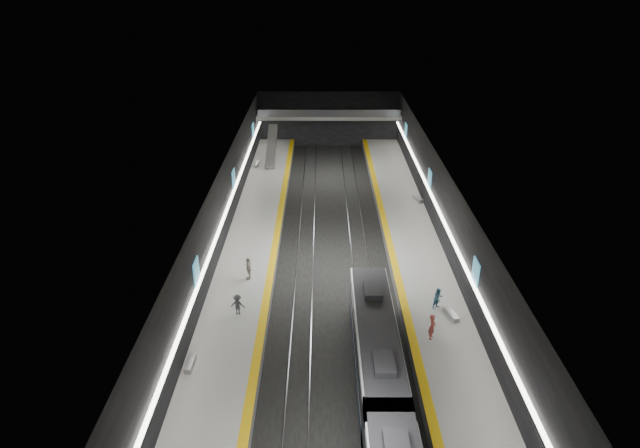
{
  "coord_description": "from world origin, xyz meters",
  "views": [
    {
      "loc": [
        -1.06,
        -40.46,
        24.54
      ],
      "look_at": [
        -1.16,
        4.68,
        2.2
      ],
      "focal_mm": 30.0,
      "sensor_mm": 36.0,
      "label": 1
    }
  ],
  "objects_px": {
    "train": "(388,429)",
    "passenger_right_b": "(438,299)",
    "escalator": "(272,146)",
    "bench_left_near": "(190,364)",
    "passenger_right_a": "(432,327)",
    "bench_right_far": "(418,199)",
    "bench_left_far": "(256,164)",
    "passenger_left_b": "(238,305)",
    "bench_right_near": "(451,314)",
    "passenger_left_a": "(249,268)"
  },
  "relations": [
    {
      "from": "bench_right_far",
      "to": "passenger_right_a",
      "type": "relative_size",
      "value": 0.92
    },
    {
      "from": "bench_right_far",
      "to": "passenger_left_a",
      "type": "xyz_separation_m",
      "value": [
        -16.46,
        -15.97,
        0.78
      ]
    },
    {
      "from": "bench_right_far",
      "to": "passenger_right_b",
      "type": "xyz_separation_m",
      "value": [
        -1.79,
        -20.05,
        0.63
      ]
    },
    {
      "from": "bench_left_near",
      "to": "bench_right_far",
      "type": "bearing_deg",
      "value": 55.37
    },
    {
      "from": "escalator",
      "to": "bench_left_near",
      "type": "relative_size",
      "value": 4.99
    },
    {
      "from": "bench_right_near",
      "to": "train",
      "type": "bearing_deg",
      "value": -132.57
    },
    {
      "from": "passenger_right_b",
      "to": "passenger_left_a",
      "type": "relative_size",
      "value": 0.85
    },
    {
      "from": "train",
      "to": "bench_left_near",
      "type": "bearing_deg",
      "value": 152.53
    },
    {
      "from": "passenger_left_a",
      "to": "passenger_right_a",
      "type": "bearing_deg",
      "value": 60.96
    },
    {
      "from": "bench_left_far",
      "to": "passenger_right_b",
      "type": "xyz_separation_m",
      "value": [
        17.03,
        -30.91,
        0.63
      ]
    },
    {
      "from": "bench_right_near",
      "to": "passenger_right_a",
      "type": "relative_size",
      "value": 0.88
    },
    {
      "from": "passenger_right_b",
      "to": "bench_left_far",
      "type": "bearing_deg",
      "value": 86.19
    },
    {
      "from": "bench_right_near",
      "to": "passenger_left_a",
      "type": "bearing_deg",
      "value": 146.26
    },
    {
      "from": "escalator",
      "to": "bench_left_far",
      "type": "height_order",
      "value": "escalator"
    },
    {
      "from": "bench_right_near",
      "to": "passenger_right_b",
      "type": "distance_m",
      "value": 1.51
    },
    {
      "from": "bench_right_far",
      "to": "passenger_left_b",
      "type": "height_order",
      "value": "passenger_left_b"
    },
    {
      "from": "passenger_right_b",
      "to": "passenger_left_b",
      "type": "relative_size",
      "value": 1.03
    },
    {
      "from": "passenger_right_a",
      "to": "escalator",
      "type": "bearing_deg",
      "value": 39.67
    },
    {
      "from": "bench_right_near",
      "to": "bench_right_far",
      "type": "xyz_separation_m",
      "value": [
        0.99,
        21.15,
        0.01
      ]
    },
    {
      "from": "bench_right_near",
      "to": "passenger_left_a",
      "type": "xyz_separation_m",
      "value": [
        -15.47,
        5.18,
        0.79
      ]
    },
    {
      "from": "passenger_left_a",
      "to": "bench_left_near",
      "type": "bearing_deg",
      "value": -13.08
    },
    {
      "from": "escalator",
      "to": "passenger_left_b",
      "type": "xyz_separation_m",
      "value": [
        0.31,
        -33.96,
        -1.08
      ]
    },
    {
      "from": "passenger_right_a",
      "to": "passenger_right_b",
      "type": "distance_m",
      "value": 3.75
    },
    {
      "from": "passenger_right_b",
      "to": "train",
      "type": "bearing_deg",
      "value": -144.9
    },
    {
      "from": "escalator",
      "to": "passenger_right_a",
      "type": "height_order",
      "value": "escalator"
    },
    {
      "from": "passenger_right_a",
      "to": "bench_left_far",
      "type": "bearing_deg",
      "value": 43.46
    },
    {
      "from": "escalator",
      "to": "bench_left_near",
      "type": "height_order",
      "value": "escalator"
    },
    {
      "from": "train",
      "to": "passenger_right_b",
      "type": "height_order",
      "value": "train"
    },
    {
      "from": "bench_left_near",
      "to": "bench_right_far",
      "type": "distance_m",
      "value": 32.64
    },
    {
      "from": "escalator",
      "to": "passenger_right_a",
      "type": "distance_m",
      "value": 39.35
    },
    {
      "from": "bench_right_near",
      "to": "bench_left_near",
      "type": "bearing_deg",
      "value": -178.58
    },
    {
      "from": "escalator",
      "to": "passenger_left_a",
      "type": "bearing_deg",
      "value": -88.94
    },
    {
      "from": "bench_right_near",
      "to": "bench_left_far",
      "type": "bearing_deg",
      "value": 103.89
    },
    {
      "from": "passenger_right_b",
      "to": "passenger_left_b",
      "type": "height_order",
      "value": "passenger_right_b"
    },
    {
      "from": "bench_right_far",
      "to": "passenger_right_b",
      "type": "bearing_deg",
      "value": -114.11
    },
    {
      "from": "bench_left_near",
      "to": "passenger_right_a",
      "type": "relative_size",
      "value": 0.84
    },
    {
      "from": "passenger_right_b",
      "to": "bench_right_near",
      "type": "bearing_deg",
      "value": -86.52
    },
    {
      "from": "escalator",
      "to": "passenger_right_b",
      "type": "xyz_separation_m",
      "value": [
        15.21,
        -33.16,
        -1.06
      ]
    },
    {
      "from": "bench_left_near",
      "to": "passenger_right_a",
      "type": "distance_m",
      "value": 16.36
    },
    {
      "from": "train",
      "to": "passenger_right_b",
      "type": "distance_m",
      "value": 13.75
    },
    {
      "from": "escalator",
      "to": "bench_left_far",
      "type": "xyz_separation_m",
      "value": [
        -1.82,
        -2.25,
        -1.69
      ]
    },
    {
      "from": "passenger_right_b",
      "to": "passenger_right_a",
      "type": "bearing_deg",
      "value": -140.17
    },
    {
      "from": "train",
      "to": "bench_right_far",
      "type": "height_order",
      "value": "train"
    },
    {
      "from": "bench_left_far",
      "to": "bench_right_far",
      "type": "distance_m",
      "value": 21.73
    },
    {
      "from": "passenger_right_a",
      "to": "passenger_left_b",
      "type": "height_order",
      "value": "passenger_right_a"
    },
    {
      "from": "escalator",
      "to": "bench_left_far",
      "type": "relative_size",
      "value": 4.65
    },
    {
      "from": "bench_left_far",
      "to": "bench_right_near",
      "type": "distance_m",
      "value": 36.65
    },
    {
      "from": "bench_left_near",
      "to": "bench_left_far",
      "type": "xyz_separation_m",
      "value": [
        0.18,
        37.4,
        0.01
      ]
    },
    {
      "from": "bench_right_near",
      "to": "bench_right_far",
      "type": "height_order",
      "value": "bench_right_far"
    },
    {
      "from": "bench_right_near",
      "to": "passenger_left_a",
      "type": "distance_m",
      "value": 16.34
    }
  ]
}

